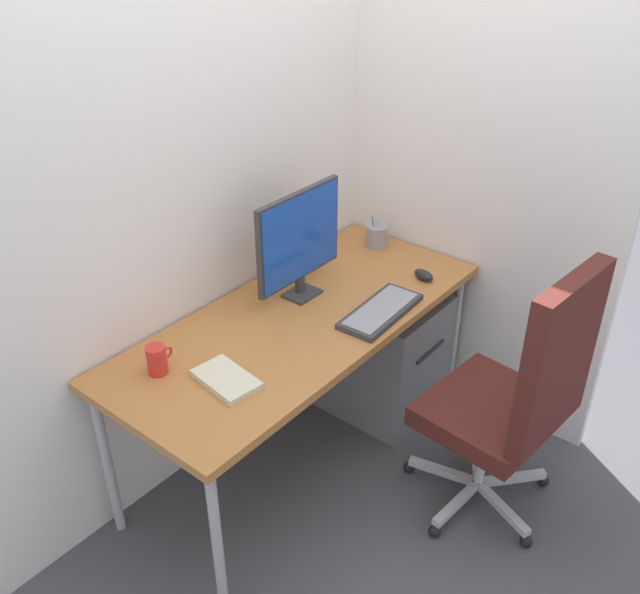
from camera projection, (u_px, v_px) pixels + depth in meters
ground_plane at (302, 454)px, 3.14m from camera, size 8.00×8.00×0.00m
wall_back at (221, 135)px, 2.62m from camera, size 2.59×0.04×2.80m
wall_side_right at (454, 109)px, 2.91m from camera, size 0.04×1.64×2.80m
desk at (300, 328)px, 2.78m from camera, size 1.65×0.70×0.74m
office_chair at (520, 393)px, 2.56m from camera, size 0.61×0.62×1.14m
filing_cabinet at (377, 351)px, 3.30m from camera, size 0.44×0.57×0.61m
monitor at (299, 239)px, 2.77m from camera, size 0.47×0.11×0.46m
keyboard at (381, 311)px, 2.77m from camera, size 0.41×0.19×0.03m
mouse at (424, 275)px, 3.00m from camera, size 0.07×0.11×0.04m
pen_holder at (377, 236)px, 3.26m from camera, size 0.10×0.10×0.18m
notebook at (226, 379)px, 2.39m from camera, size 0.17×0.25×0.02m
coffee_mug at (157, 360)px, 2.42m from camera, size 0.11×0.07×0.11m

